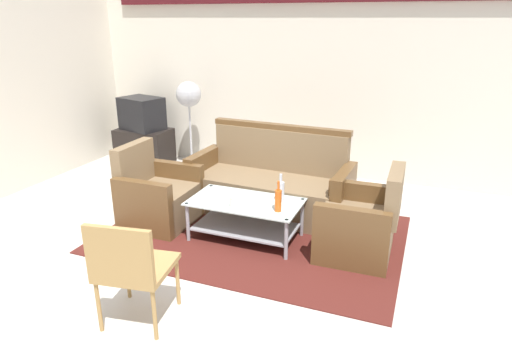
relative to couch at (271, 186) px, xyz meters
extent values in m
plane|color=beige|center=(-0.03, -1.48, -0.32)|extent=(14.00, 14.00, 0.00)
cube|color=silver|center=(-0.03, 1.58, 1.08)|extent=(6.52, 0.12, 2.80)
cube|color=#511E19|center=(0.04, -0.62, -0.31)|extent=(2.96, 2.03, 0.01)
cube|color=#7F6647|center=(0.00, -0.05, -0.10)|extent=(1.63, 0.77, 0.42)
cube|color=#7F6647|center=(0.01, 0.27, 0.35)|extent=(1.60, 0.21, 0.48)
cube|color=brown|center=(0.84, -0.09, 0.00)|extent=(0.15, 0.70, 0.62)
cube|color=brown|center=(-0.84, -0.02, 0.00)|extent=(0.15, 0.70, 0.62)
cube|color=brown|center=(0.01, 0.27, 0.62)|extent=(1.64, 0.18, 0.06)
cube|color=#7F6647|center=(-0.99, -0.72, -0.11)|extent=(0.66, 0.60, 0.40)
cube|color=#7F6647|center=(-1.30, -0.72, 0.32)|extent=(0.12, 0.60, 0.45)
cube|color=brown|center=(-0.99, -0.39, -0.02)|extent=(0.66, 0.10, 0.58)
cube|color=brown|center=(-0.99, -1.05, -0.02)|extent=(0.66, 0.10, 0.58)
cube|color=#7F6647|center=(1.06, -0.62, -0.11)|extent=(0.67, 0.61, 0.40)
cube|color=#7F6647|center=(1.37, -0.61, 0.32)|extent=(0.13, 0.60, 0.45)
cube|color=brown|center=(1.07, -0.95, -0.02)|extent=(0.66, 0.11, 0.58)
cube|color=brown|center=(1.06, -0.29, -0.02)|extent=(0.66, 0.11, 0.58)
cube|color=silver|center=(-0.01, -0.73, 0.09)|extent=(1.10, 0.60, 0.02)
cube|color=#9E9EA5|center=(-0.01, -0.73, -0.19)|extent=(1.00, 0.52, 0.02)
cylinder|color=#9E9EA5|center=(-0.52, -0.47, -0.11)|extent=(0.04, 0.04, 0.40)
cylinder|color=#9E9EA5|center=(0.50, -0.47, -0.11)|extent=(0.04, 0.04, 0.40)
cylinder|color=#9E9EA5|center=(-0.52, -0.99, -0.11)|extent=(0.04, 0.04, 0.40)
cylinder|color=#9E9EA5|center=(0.50, -0.99, -0.11)|extent=(0.04, 0.04, 0.40)
cylinder|color=#D85919|center=(0.37, -0.84, 0.20)|extent=(0.06, 0.06, 0.21)
cylinder|color=#D85919|center=(0.37, -0.84, 0.35)|extent=(0.02, 0.02, 0.09)
cylinder|color=silver|center=(0.31, -0.60, 0.19)|extent=(0.07, 0.07, 0.20)
cylinder|color=silver|center=(0.31, -0.60, 0.33)|extent=(0.03, 0.03, 0.08)
cylinder|color=silver|center=(-0.05, -0.90, 0.14)|extent=(0.08, 0.08, 0.10)
cube|color=black|center=(-2.44, 1.07, -0.06)|extent=(0.80, 0.50, 0.52)
cube|color=black|center=(-2.44, 1.07, 0.44)|extent=(0.69, 0.58, 0.48)
cube|color=black|center=(-2.38, 1.28, 0.44)|extent=(0.49, 0.14, 0.36)
cylinder|color=#2D2D33|center=(-1.65, 1.12, -0.30)|extent=(0.32, 0.32, 0.03)
cylinder|color=#B2B2B7|center=(-1.65, 1.12, 0.19)|extent=(0.03, 0.03, 0.95)
sphere|color=#B2B2B7|center=(-1.65, 1.12, 0.77)|extent=(0.36, 0.36, 0.36)
cube|color=#AD844C|center=(-0.24, -2.18, 0.10)|extent=(0.55, 0.55, 0.04)
cube|color=#AD844C|center=(-0.20, -2.40, 0.32)|extent=(0.48, 0.12, 0.40)
cylinder|color=#AD844C|center=(-0.48, -2.01, -0.11)|extent=(0.03, 0.03, 0.42)
cylinder|color=#AD844C|center=(-0.06, -1.94, -0.11)|extent=(0.03, 0.03, 0.42)
cylinder|color=#AD844C|center=(-0.41, -2.42, -0.11)|extent=(0.03, 0.03, 0.42)
cylinder|color=#AD844C|center=(0.00, -2.35, -0.11)|extent=(0.03, 0.03, 0.42)
camera|label=1|loc=(1.59, -4.48, 1.79)|focal=31.51mm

